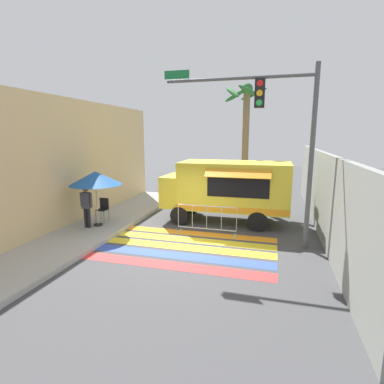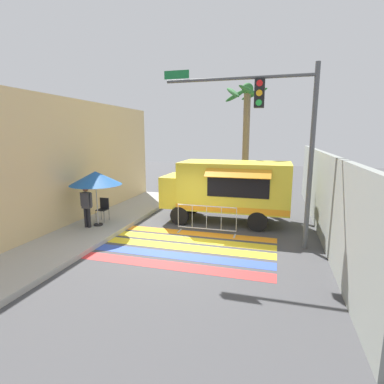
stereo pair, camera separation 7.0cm
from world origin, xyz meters
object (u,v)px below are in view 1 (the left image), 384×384
patio_umbrella (95,178)px  folding_chair (103,207)px  barricade_front (207,220)px  palm_tree (246,124)px  food_truck (225,187)px  vendor_person (86,204)px  traffic_signal_pole (280,124)px

patio_umbrella → folding_chair: (-0.16, 0.68, -1.35)m
barricade_front → folding_chair: bearing=179.7°
patio_umbrella → folding_chair: bearing=103.2°
barricade_front → palm_tree: 6.77m
food_truck → palm_tree: 4.61m
vendor_person → palm_tree: bearing=51.7°
traffic_signal_pole → vendor_person: bearing=-176.4°
traffic_signal_pole → palm_tree: size_ratio=0.93×
food_truck → traffic_signal_pole: traffic_signal_pole is taller
vendor_person → traffic_signal_pole: bearing=5.4°
folding_chair → food_truck: bearing=21.4°
food_truck → patio_umbrella: food_truck is taller
folding_chair → barricade_front: folding_chair is taller
patio_umbrella → barricade_front: bearing=8.5°
food_truck → traffic_signal_pole: (2.16, -2.45, 2.59)m
barricade_front → palm_tree: palm_tree is taller
traffic_signal_pole → folding_chair: 7.87m
folding_chair → vendor_person: size_ratio=0.59×
traffic_signal_pole → patio_umbrella: traffic_signal_pole is taller
food_truck → traffic_signal_pole: 4.17m
traffic_signal_pole → vendor_person: (-7.17, -0.46, -3.04)m
vendor_person → food_truck: bearing=31.8°
palm_tree → food_truck: bearing=-97.3°
folding_chair → traffic_signal_pole: bearing=-4.1°
food_truck → folding_chair: size_ratio=5.57×
patio_umbrella → palm_tree: size_ratio=0.34×
vendor_person → barricade_front: vendor_person is taller
food_truck → barricade_front: 2.19m
patio_umbrella → vendor_person: (-0.25, -0.35, -1.00)m
food_truck → palm_tree: (0.46, 3.61, 2.83)m
patio_umbrella → palm_tree: (5.23, 6.17, 2.29)m
patio_umbrella → barricade_front: patio_umbrella is taller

